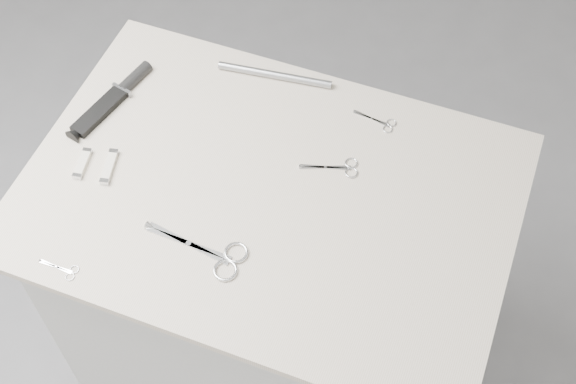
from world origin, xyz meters
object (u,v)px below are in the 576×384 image
(pocket_knife_a, at_px, (109,167))
(pocket_knife_b, at_px, (83,164))
(embroidery_scissors_b, at_px, (381,122))
(sheathed_knife, at_px, (116,96))
(metal_rail, at_px, (275,75))
(embroidery_scissors_a, at_px, (340,168))
(large_shears, at_px, (216,255))
(tiny_scissors, at_px, (63,270))
(plinth, at_px, (272,298))

(pocket_knife_a, xyz_separation_m, pocket_knife_b, (-0.06, -0.01, -0.00))
(embroidery_scissors_b, bearing_deg, sheathed_knife, -158.18)
(embroidery_scissors_b, height_order, metal_rail, metal_rail)
(embroidery_scissors_a, height_order, pocket_knife_b, pocket_knife_b)
(embroidery_scissors_a, height_order, embroidery_scissors_b, same)
(embroidery_scissors_a, relative_size, sheathed_knife, 0.51)
(large_shears, distance_m, tiny_scissors, 0.29)
(pocket_knife_a, bearing_deg, pocket_knife_b, 89.21)
(large_shears, xyz_separation_m, tiny_scissors, (-0.26, -0.13, -0.00))
(plinth, bearing_deg, pocket_knife_a, -169.66)
(plinth, bearing_deg, sheathed_knife, 164.12)
(pocket_knife_a, distance_m, pocket_knife_b, 0.06)
(plinth, distance_m, metal_rail, 0.57)
(embroidery_scissors_a, height_order, metal_rail, metal_rail)
(tiny_scissors, xyz_separation_m, sheathed_knife, (-0.11, 0.42, 0.01))
(sheathed_knife, bearing_deg, embroidery_scissors_a, -77.51)
(plinth, height_order, sheathed_knife, sheathed_knife)
(plinth, bearing_deg, tiny_scissors, -134.33)
(large_shears, xyz_separation_m, embroidery_scissors_a, (0.16, 0.29, -0.00))
(embroidery_scissors_b, height_order, tiny_scissors, same)
(sheathed_knife, bearing_deg, pocket_knife_b, -160.47)
(tiny_scissors, bearing_deg, large_shears, 28.15)
(embroidery_scissors_a, xyz_separation_m, tiny_scissors, (-0.42, -0.42, -0.00))
(pocket_knife_a, height_order, pocket_knife_b, same)
(pocket_knife_b, bearing_deg, tiny_scissors, -169.80)
(metal_rail, bearing_deg, tiny_scissors, -107.97)
(plinth, height_order, embroidery_scissors_b, embroidery_scissors_b)
(embroidery_scissors_b, xyz_separation_m, metal_rail, (-0.26, 0.04, 0.01))
(pocket_knife_b, xyz_separation_m, metal_rail, (0.29, 0.37, 0.00))
(plinth, height_order, pocket_knife_a, pocket_knife_a)
(large_shears, relative_size, sheathed_knife, 0.88)
(sheathed_knife, distance_m, metal_rail, 0.36)
(pocket_knife_a, bearing_deg, large_shears, -124.74)
(embroidery_scissors_b, bearing_deg, pocket_knife_a, -139.23)
(embroidery_scissors_a, relative_size, pocket_knife_a, 1.37)
(embroidery_scissors_a, xyz_separation_m, metal_rail, (-0.22, 0.19, 0.01))
(plinth, bearing_deg, pocket_knife_b, -169.33)
(large_shears, xyz_separation_m, pocket_knife_b, (-0.35, 0.10, 0.00))
(embroidery_scissors_b, xyz_separation_m, sheathed_knife, (-0.57, -0.14, 0.01))
(embroidery_scissors_a, xyz_separation_m, embroidery_scissors_b, (0.04, 0.15, -0.00))
(plinth, xyz_separation_m, pocket_knife_b, (-0.39, -0.07, 0.47))
(embroidery_scissors_a, bearing_deg, pocket_knife_b, -178.83)
(embroidery_scissors_b, distance_m, tiny_scissors, 0.73)
(large_shears, distance_m, embroidery_scissors_a, 0.33)
(embroidery_scissors_a, bearing_deg, pocket_knife_a, -177.95)
(tiny_scissors, xyz_separation_m, metal_rail, (0.20, 0.61, 0.01))
(large_shears, distance_m, sheathed_knife, 0.47)
(large_shears, relative_size, embroidery_scissors_a, 1.74)
(metal_rail, bearing_deg, embroidery_scissors_a, -40.63)
(embroidery_scissors_a, height_order, pocket_knife_a, pocket_knife_a)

